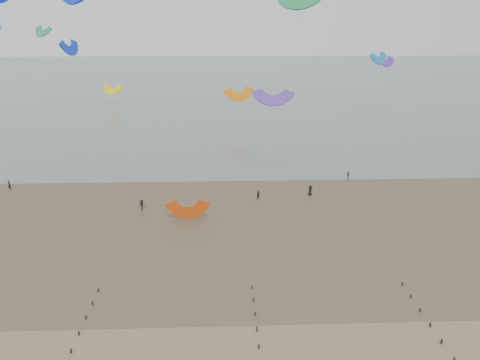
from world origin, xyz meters
name	(u,v)px	position (x,y,z in m)	size (l,w,h in m)	color
ground	(217,360)	(0.00, 0.00, 0.00)	(500.00, 500.00, 0.00)	brown
sea_and_shore	(194,214)	(-4.08, 34.40, 0.01)	(500.00, 665.00, 0.03)	#475654
kitesurfer_lead	(9,185)	(-38.87, 46.98, 0.91)	(0.67, 0.44, 1.83)	black
kitesurfers	(346,185)	(23.47, 45.02, 0.85)	(70.73, 19.29, 1.90)	black
grounded_kite	(188,218)	(-4.96, 32.78, 0.00)	(5.87, 3.08, 4.47)	#EB4D0E
kites_airborne	(179,50)	(-10.45, 91.40, 21.92)	(252.26, 112.25, 43.57)	maroon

